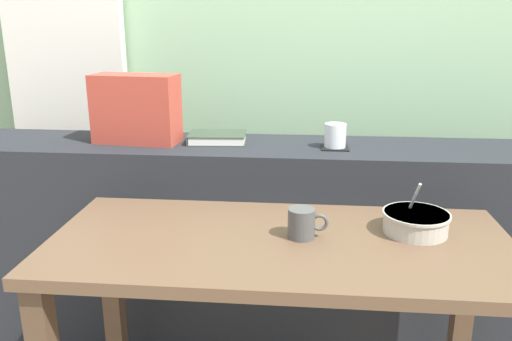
% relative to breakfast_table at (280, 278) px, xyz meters
% --- Properties ---
extents(outdoor_backdrop, '(4.80, 0.08, 2.80)m').
position_rel_breakfast_table_xyz_m(outdoor_backdrop, '(-0.03, 1.15, 0.79)').
color(outdoor_backdrop, '#9EC699').
rests_on(outdoor_backdrop, ground).
extents(curtain_left_panel, '(0.56, 0.06, 2.50)m').
position_rel_breakfast_table_xyz_m(curtain_left_panel, '(-1.06, 1.05, 0.64)').
color(curtain_left_panel, silver).
rests_on(curtain_left_panel, ground).
extents(dark_console_ledge, '(2.80, 0.38, 0.86)m').
position_rel_breakfast_table_xyz_m(dark_console_ledge, '(-0.03, 0.58, -0.18)').
color(dark_console_ledge, '#23262B').
rests_on(dark_console_ledge, ground).
extents(breakfast_table, '(1.29, 0.58, 0.73)m').
position_rel_breakfast_table_xyz_m(breakfast_table, '(0.00, 0.00, 0.00)').
color(breakfast_table, brown).
rests_on(breakfast_table, ground).
extents(coaster_square, '(0.10, 0.10, 0.00)m').
position_rel_breakfast_table_xyz_m(coaster_square, '(0.17, 0.55, 0.25)').
color(coaster_square, black).
rests_on(coaster_square, dark_console_ledge).
extents(juice_glass, '(0.08, 0.08, 0.09)m').
position_rel_breakfast_table_xyz_m(juice_glass, '(0.17, 0.55, 0.29)').
color(juice_glass, white).
rests_on(juice_glass, coaster_square).
extents(closed_book, '(0.23, 0.17, 0.03)m').
position_rel_breakfast_table_xyz_m(closed_book, '(-0.28, 0.61, 0.26)').
color(closed_book, '#334233').
rests_on(closed_book, dark_console_ledge).
extents(throw_pillow, '(0.33, 0.17, 0.26)m').
position_rel_breakfast_table_xyz_m(throw_pillow, '(-0.58, 0.58, 0.38)').
color(throw_pillow, '#B74233').
rests_on(throw_pillow, dark_console_ledge).
extents(soup_bowl, '(0.19, 0.19, 0.15)m').
position_rel_breakfast_table_xyz_m(soup_bowl, '(0.38, 0.08, 0.15)').
color(soup_bowl, '#BCB7A8').
rests_on(soup_bowl, breakfast_table).
extents(ceramic_mug, '(0.11, 0.08, 0.08)m').
position_rel_breakfast_table_xyz_m(ceramic_mug, '(0.06, 0.02, 0.16)').
color(ceramic_mug, '#4C4C4C').
rests_on(ceramic_mug, breakfast_table).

